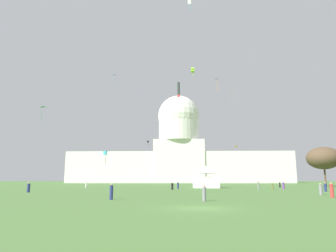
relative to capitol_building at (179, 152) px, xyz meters
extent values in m
plane|color=#4C7538|center=(1.48, -169.09, -19.59)|extent=(800.00, 800.00, 0.00)
cube|color=silver|center=(-34.68, 0.00, -10.05)|extent=(69.36, 18.29, 19.10)
cube|color=silver|center=(34.68, 0.00, -10.05)|extent=(69.36, 18.29, 19.10)
cube|color=silver|center=(0.00, 0.00, -6.40)|extent=(31.15, 20.12, 26.39)
cylinder|color=silver|center=(0.00, 0.00, 14.89)|extent=(25.43, 25.43, 16.19)
sphere|color=silver|center=(0.00, 0.00, 22.98)|extent=(26.66, 26.66, 26.66)
cylinder|color=#2D3833|center=(0.00, 0.00, 41.09)|extent=(1.80, 1.80, 9.56)
cube|color=white|center=(6.76, -115.53, -18.25)|extent=(6.90, 5.18, 2.69)
pyramid|color=white|center=(6.76, -115.53, -15.12)|extent=(7.24, 5.44, 1.79)
cylinder|color=brown|center=(45.08, -95.63, -16.31)|extent=(0.52, 0.52, 6.57)
ellipsoid|color=brown|center=(45.08, -95.63, -10.94)|extent=(14.18, 14.19, 6.94)
cylinder|color=black|center=(-1.42, -128.34, -18.93)|extent=(0.50, 0.50, 1.33)
sphere|color=beige|center=(-1.42, -128.34, -18.15)|extent=(0.27, 0.27, 0.24)
cylinder|color=gray|center=(16.71, -126.14, -18.82)|extent=(0.44, 0.44, 1.54)
sphere|color=tan|center=(16.71, -126.14, -17.93)|extent=(0.33, 0.33, 0.25)
cylinder|color=navy|center=(-0.27, -121.65, -18.91)|extent=(0.54, 0.54, 1.37)
sphere|color=brown|center=(-0.27, -121.65, -18.12)|extent=(0.29, 0.29, 0.21)
cylinder|color=navy|center=(25.04, -138.04, -18.92)|extent=(0.62, 0.62, 1.36)
sphere|color=tan|center=(25.04, -138.04, -18.11)|extent=(0.36, 0.36, 0.25)
cylinder|color=gray|center=(2.38, -161.88, -18.94)|extent=(0.43, 0.43, 1.32)
sphere|color=beige|center=(2.38, -161.88, -18.16)|extent=(0.27, 0.27, 0.23)
cylinder|color=navy|center=(-7.02, -160.11, -18.88)|extent=(0.50, 0.50, 1.43)
sphere|color=tan|center=(-7.02, -160.11, -18.06)|extent=(0.28, 0.28, 0.20)
cylinder|color=olive|center=(17.99, -131.64, -18.92)|extent=(0.43, 0.43, 1.34)
sphere|color=tan|center=(17.99, -131.64, -18.15)|extent=(0.29, 0.29, 0.22)
cylinder|color=navy|center=(-24.35, -142.80, -18.90)|extent=(0.66, 0.66, 1.39)
sphere|color=beige|center=(-24.35, -142.80, -18.09)|extent=(0.31, 0.31, 0.23)
cylinder|color=black|center=(26.32, -110.35, -18.94)|extent=(0.41, 0.41, 1.30)
sphere|color=beige|center=(26.32, -110.35, -18.18)|extent=(0.25, 0.25, 0.22)
cylinder|color=gray|center=(18.96, -149.71, -18.92)|extent=(0.45, 0.45, 1.35)
sphere|color=tan|center=(18.96, -149.71, -18.13)|extent=(0.23, 0.23, 0.23)
cylinder|color=#703D93|center=(22.15, -125.55, -18.86)|extent=(0.61, 0.61, 1.47)
sphere|color=beige|center=(22.15, -125.55, -18.02)|extent=(0.28, 0.28, 0.20)
cylinder|color=silver|center=(-23.38, -115.21, -18.91)|extent=(0.43, 0.43, 1.38)
sphere|color=beige|center=(-23.38, -115.21, -18.10)|extent=(0.28, 0.28, 0.24)
cylinder|color=red|center=(17.42, -155.82, -18.83)|extent=(0.53, 0.53, 1.52)
sphere|color=tan|center=(17.42, -155.82, -17.97)|extent=(0.28, 0.28, 0.20)
cube|color=white|center=(2.57, -129.15, 22.29)|extent=(0.87, 0.52, 1.19)
cylinder|color=teal|center=(2.67, -129.15, 20.78)|extent=(0.32, 0.09, 1.82)
cube|color=#33BCDB|center=(-17.18, -121.97, -11.65)|extent=(0.87, 0.84, 0.40)
cube|color=#33BCDB|center=(-17.18, -121.97, -11.18)|extent=(0.87, 0.84, 0.40)
cylinder|color=black|center=(-17.04, -121.97, -12.94)|extent=(0.09, 0.21, 2.26)
pyramid|color=purple|center=(12.98, -92.70, 16.04)|extent=(1.41, 1.09, 0.22)
cylinder|color=orange|center=(13.24, -92.28, 13.73)|extent=(0.16, 0.26, 3.45)
pyramid|color=blue|center=(-30.92, -53.91, 31.96)|extent=(1.67, 0.74, 0.16)
cylinder|color=#33BCDB|center=(-31.09, -53.61, 29.52)|extent=(0.36, 0.33, 3.20)
pyramid|color=green|center=(-38.41, -110.42, 2.56)|extent=(1.75, 0.97, 0.32)
cylinder|color=green|center=(-38.48, -110.19, -0.03)|extent=(0.33, 0.52, 3.29)
cube|color=gold|center=(25.00, -60.09, -3.28)|extent=(1.11, 0.59, 0.93)
pyramid|color=orange|center=(29.07, -31.01, 28.98)|extent=(1.86, 1.12, 0.21)
cylinder|color=orange|center=(29.10, -31.34, 26.93)|extent=(0.24, 0.41, 2.28)
cube|color=#8CD133|center=(3.66, -117.87, 9.85)|extent=(0.95, 1.00, 0.54)
cube|color=#8CD133|center=(3.66, -117.87, 10.42)|extent=(0.95, 1.00, 0.54)
cylinder|color=#8CD133|center=(3.74, -117.87, 8.94)|extent=(0.21, 0.15, 1.43)
cube|color=red|center=(-0.01, -78.83, 14.40)|extent=(1.07, 0.85, 1.04)
cylinder|color=red|center=(0.00, -78.83, 12.63)|extent=(0.31, 0.41, 2.53)
cube|color=black|center=(-14.56, -51.05, 0.08)|extent=(1.10, 0.78, 0.88)
cylinder|color=black|center=(-14.37, -51.05, -1.47)|extent=(0.35, 0.15, 2.20)
pyramid|color=#D1339E|center=(-14.73, -70.55, 17.58)|extent=(1.08, 1.20, 0.23)
camera|label=1|loc=(-0.03, -191.69, -17.56)|focal=32.29mm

